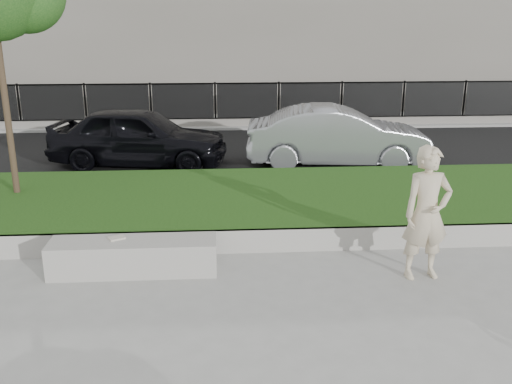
{
  "coord_description": "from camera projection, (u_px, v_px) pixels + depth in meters",
  "views": [
    {
      "loc": [
        -0.51,
        -7.69,
        3.74
      ],
      "look_at": [
        0.09,
        1.2,
        1.0
      ],
      "focal_mm": 40.0,
      "sensor_mm": 36.0,
      "label": 1
    }
  ],
  "objects": [
    {
      "name": "iron_fence",
      "position": [
        233.0,
        113.0,
        19.75
      ],
      "size": [
        32.0,
        0.3,
        1.5
      ],
      "color": "slate",
      "rests_on": "far_pavement"
    },
    {
      "name": "car_silver",
      "position": [
        338.0,
        137.0,
        14.6
      ],
      "size": [
        4.77,
        2.05,
        1.53
      ],
      "primitive_type": "imported",
      "rotation": [
        0.0,
        0.0,
        1.48
      ],
      "color": "gray",
      "rests_on": "street"
    },
    {
      "name": "book",
      "position": [
        116.0,
        238.0,
        8.65
      ],
      "size": [
        0.29,
        0.26,
        0.03
      ],
      "primitive_type": "cube",
      "rotation": [
        0.0,
        0.0,
        0.51
      ],
      "color": "beige",
      "rests_on": "stone_bench"
    },
    {
      "name": "street",
      "position": [
        236.0,
        151.0,
        16.57
      ],
      "size": [
        34.0,
        7.0,
        0.04
      ],
      "primitive_type": "cube",
      "color": "black",
      "rests_on": "ground"
    },
    {
      "name": "ground",
      "position": [
        256.0,
        280.0,
        8.47
      ],
      "size": [
        90.0,
        90.0,
        0.0
      ],
      "primitive_type": "plane",
      "color": "gray",
      "rests_on": "ground"
    },
    {
      "name": "stone_bench",
      "position": [
        134.0,
        256.0,
        8.66
      ],
      "size": [
        2.51,
        0.63,
        0.51
      ],
      "primitive_type": "cube",
      "color": "#99978F",
      "rests_on": "ground"
    },
    {
      "name": "man",
      "position": [
        427.0,
        213.0,
        8.29
      ],
      "size": [
        0.78,
        0.56,
        2.0
      ],
      "primitive_type": "imported",
      "rotation": [
        0.0,
        0.0,
        0.11
      ],
      "color": "beige",
      "rests_on": "ground"
    },
    {
      "name": "far_pavement",
      "position": [
        232.0,
        122.0,
        20.85
      ],
      "size": [
        34.0,
        3.0,
        0.12
      ],
      "primitive_type": "cube",
      "color": "gray",
      "rests_on": "ground"
    },
    {
      "name": "car_dark",
      "position": [
        139.0,
        137.0,
        14.59
      ],
      "size": [
        4.74,
        2.53,
        1.53
      ],
      "primitive_type": "imported",
      "rotation": [
        0.0,
        0.0,
        1.41
      ],
      "color": "black",
      "rests_on": "street"
    },
    {
      "name": "grass_kerb",
      "position": [
        251.0,
        241.0,
        9.4
      ],
      "size": [
        34.0,
        0.08,
        0.4
      ],
      "primitive_type": "cube",
      "color": "#99978F",
      "rests_on": "ground"
    },
    {
      "name": "grass_bank",
      "position": [
        246.0,
        204.0,
        11.27
      ],
      "size": [
        34.0,
        4.0,
        0.4
      ],
      "primitive_type": "cube",
      "color": "black",
      "rests_on": "ground"
    }
  ]
}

